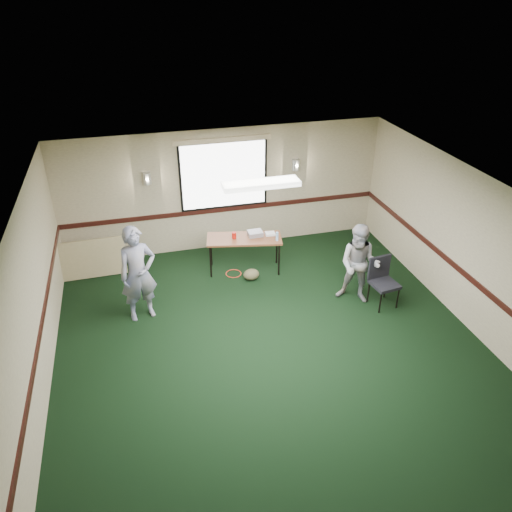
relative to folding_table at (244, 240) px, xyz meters
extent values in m
plane|color=black|center=(-0.16, -2.82, -0.70)|extent=(8.00, 8.00, 0.00)
plane|color=tan|center=(-0.16, 1.18, 0.65)|extent=(7.00, 0.00, 7.00)
plane|color=tan|center=(-3.66, -2.82, 0.65)|extent=(0.00, 8.00, 8.00)
plane|color=tan|center=(3.34, -2.82, 0.65)|extent=(0.00, 8.00, 8.00)
plane|color=white|center=(-0.16, -2.82, 2.00)|extent=(8.00, 8.00, 0.00)
cube|color=black|center=(-0.16, 1.16, 0.20)|extent=(7.00, 0.03, 0.10)
cube|color=black|center=(-3.64, -2.82, 0.20)|extent=(0.03, 8.00, 0.10)
cube|color=black|center=(3.33, -2.82, 0.20)|extent=(0.03, 8.00, 0.10)
cube|color=black|center=(-0.16, 1.15, 1.00)|extent=(1.90, 0.01, 1.50)
cube|color=white|center=(-0.16, 1.15, 1.00)|extent=(1.80, 0.02, 1.40)
cube|color=beige|center=(-0.16, 1.15, 1.77)|extent=(2.05, 0.08, 0.10)
cylinder|color=silver|center=(-1.76, 1.12, 1.10)|extent=(0.16, 0.16, 0.25)
cylinder|color=silver|center=(1.44, 1.12, 1.10)|extent=(0.16, 0.16, 0.25)
cube|color=white|center=(-0.16, -1.82, 1.94)|extent=(1.20, 0.32, 0.08)
cube|color=brown|center=(0.00, 0.00, 0.04)|extent=(1.60, 0.90, 0.04)
cylinder|color=black|center=(-0.73, -0.10, -0.34)|extent=(0.04, 0.04, 0.72)
cylinder|color=black|center=(0.63, -0.38, -0.34)|extent=(0.04, 0.04, 0.72)
cylinder|color=black|center=(-0.63, 0.38, -0.34)|extent=(0.04, 0.04, 0.72)
cylinder|color=black|center=(0.73, 0.10, -0.34)|extent=(0.04, 0.04, 0.72)
cube|color=gray|center=(0.24, 0.04, 0.10)|extent=(0.30, 0.25, 0.10)
cube|color=silver|center=(0.55, 0.00, 0.08)|extent=(0.21, 0.17, 0.05)
cylinder|color=#B7150C|center=(-0.20, 0.04, 0.12)|extent=(0.09, 0.09, 0.13)
cylinder|color=#90BEED|center=(0.61, -0.28, 0.15)|extent=(0.06, 0.06, 0.19)
ellipsoid|color=#4D432C|center=(0.04, -0.41, -0.59)|extent=(0.37, 0.31, 0.23)
torus|color=red|center=(-0.26, -0.11, -0.69)|extent=(0.34, 0.34, 0.02)
cube|color=tan|center=(-3.16, 0.58, -0.31)|extent=(1.55, 0.27, 0.79)
cube|color=black|center=(2.20, -1.90, -0.25)|extent=(0.51, 0.51, 0.06)
cube|color=black|center=(2.17, -1.68, 0.01)|extent=(0.46, 0.11, 0.46)
cylinder|color=black|center=(2.04, -2.11, -0.49)|extent=(0.03, 0.03, 0.42)
cylinder|color=black|center=(2.42, -2.06, -0.49)|extent=(0.03, 0.03, 0.42)
cylinder|color=black|center=(1.98, -1.73, -0.49)|extent=(0.03, 0.03, 0.42)
cylinder|color=black|center=(2.36, -1.68, -0.49)|extent=(0.03, 0.03, 0.42)
imported|color=#415190|center=(-2.17, -1.09, 0.19)|extent=(0.73, 0.57, 1.79)
imported|color=#738CB2|center=(1.79, -1.61, 0.08)|extent=(0.96, 0.92, 1.57)
camera|label=1|loc=(-2.07, -8.74, 4.78)|focal=35.00mm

